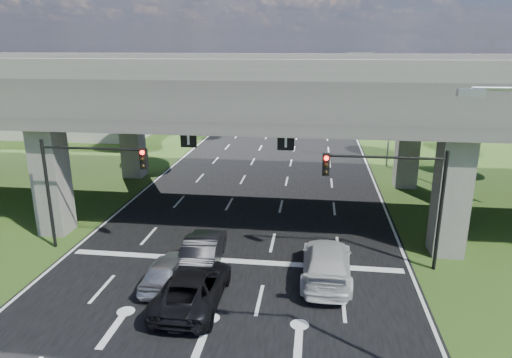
% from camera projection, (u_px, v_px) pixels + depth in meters
% --- Properties ---
extents(ground, '(160.00, 160.00, 0.00)m').
position_uv_depth(ground, '(219.00, 298.00, 20.01)').
color(ground, '#294315').
rests_on(ground, ground).
extents(road, '(18.00, 120.00, 0.03)m').
position_uv_depth(road, '(251.00, 216.00, 29.51)').
color(road, black).
rests_on(road, ground).
extents(overpass, '(80.00, 15.00, 10.00)m').
position_uv_depth(overpass, '(255.00, 89.00, 29.17)').
color(overpass, '#353230').
rests_on(overpass, ground).
extents(warehouse, '(20.00, 10.00, 4.00)m').
position_uv_depth(warehouse, '(70.00, 118.00, 55.95)').
color(warehouse, '#9E9E99').
rests_on(warehouse, ground).
extents(signal_right, '(5.76, 0.54, 6.00)m').
position_uv_depth(signal_right, '(396.00, 187.00, 21.60)').
color(signal_right, black).
rests_on(signal_right, ground).
extents(signal_left, '(5.76, 0.54, 6.00)m').
position_uv_depth(signal_left, '(84.00, 175.00, 23.54)').
color(signal_left, black).
rests_on(signal_left, ground).
extents(streetlight_far, '(3.38, 0.25, 10.00)m').
position_uv_depth(streetlight_far, '(387.00, 102.00, 39.91)').
color(streetlight_far, gray).
rests_on(streetlight_far, ground).
extents(streetlight_beyond, '(3.38, 0.25, 10.00)m').
position_uv_depth(streetlight_beyond, '(368.00, 86.00, 55.12)').
color(streetlight_beyond, gray).
rests_on(streetlight_beyond, ground).
extents(tree_left_near, '(4.50, 4.50, 7.80)m').
position_uv_depth(tree_left_near, '(134.00, 106.00, 45.10)').
color(tree_left_near, black).
rests_on(tree_left_near, ground).
extents(tree_left_mid, '(3.91, 3.90, 6.76)m').
position_uv_depth(tree_left_mid, '(136.00, 102.00, 53.26)').
color(tree_left_mid, black).
rests_on(tree_left_mid, ground).
extents(tree_left_far, '(4.80, 4.80, 8.32)m').
position_uv_depth(tree_left_far, '(188.00, 88.00, 60.09)').
color(tree_left_far, black).
rests_on(tree_left_far, ground).
extents(tree_right_near, '(4.20, 4.20, 7.28)m').
position_uv_depth(tree_right_near, '(411.00, 111.00, 43.73)').
color(tree_right_near, black).
rests_on(tree_right_near, ground).
extents(tree_right_mid, '(3.91, 3.90, 6.76)m').
position_uv_depth(tree_right_mid, '(425.00, 105.00, 51.05)').
color(tree_right_mid, black).
rests_on(tree_right_mid, ground).
extents(tree_right_far, '(4.50, 4.50, 7.80)m').
position_uv_depth(tree_right_far, '(380.00, 91.00, 58.97)').
color(tree_right_far, black).
rests_on(tree_right_far, ground).
extents(car_silver, '(1.85, 4.22, 1.41)m').
position_uv_depth(car_silver, '(169.00, 270.00, 20.91)').
color(car_silver, silver).
rests_on(car_silver, road).
extents(car_dark, '(1.99, 4.95, 1.60)m').
position_uv_depth(car_dark, '(204.00, 249.00, 22.80)').
color(car_dark, black).
rests_on(car_dark, road).
extents(car_white, '(2.42, 5.70, 1.64)m').
position_uv_depth(car_white, '(327.00, 263.00, 21.36)').
color(car_white, silver).
rests_on(car_white, road).
extents(car_trailing, '(2.57, 5.53, 1.53)m').
position_uv_depth(car_trailing, '(193.00, 286.00, 19.36)').
color(car_trailing, black).
rests_on(car_trailing, road).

